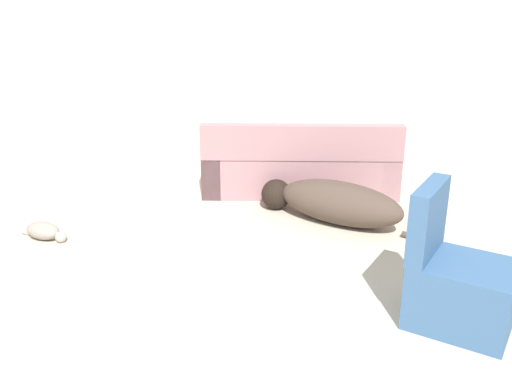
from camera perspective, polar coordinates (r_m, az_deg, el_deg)
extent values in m
cube|color=silver|center=(6.56, -3.35, 12.79)|extent=(7.92, 0.06, 2.62)
cube|color=#A3757A|center=(6.28, 4.34, 2.24)|extent=(2.10, 0.87, 0.45)
cube|color=#A3757A|center=(5.84, 4.60, 4.99)|extent=(2.08, 0.22, 0.36)
cube|color=#A3757A|center=(6.38, 12.79, 2.73)|extent=(0.23, 0.80, 0.59)
cube|color=#A3757A|center=(6.28, -4.21, 2.90)|extent=(0.23, 0.80, 0.59)
ellipsoid|color=#4C3D33|center=(5.43, 8.43, -1.08)|extent=(1.28, 1.06, 0.40)
sphere|color=black|center=(5.74, 2.04, -0.21)|extent=(0.42, 0.42, 0.30)
cylinder|color=#4C3D33|center=(5.26, 15.99, -4.42)|extent=(0.29, 0.21, 0.06)
ellipsoid|color=gray|center=(5.42, -20.53, -3.62)|extent=(0.39, 0.31, 0.16)
sphere|color=#A89E93|center=(5.31, -18.94, -4.28)|extent=(0.13, 0.13, 0.10)
cylinder|color=gray|center=(5.59, -22.03, -3.87)|extent=(0.09, 0.06, 0.02)
cube|color=#385B84|center=(4.04, 19.88, -9.61)|extent=(0.83, 0.79, 0.45)
cube|color=#385B84|center=(3.88, 16.82, -2.71)|extent=(0.38, 0.51, 0.49)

